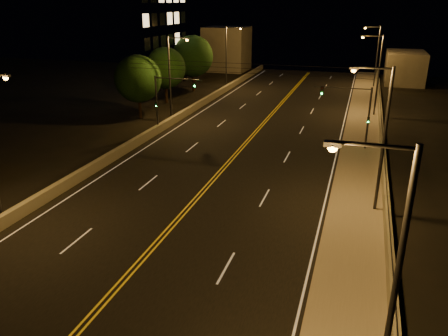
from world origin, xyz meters
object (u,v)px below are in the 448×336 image
(streetlight_0, at_px, (388,271))
(traffic_signal_left, at_px, (165,97))
(streetlight_6, at_px, (228,54))
(tree_2, at_px, (193,56))
(streetlight_3, at_px, (376,53))
(tree_1, at_px, (165,68))
(traffic_signal_right, at_px, (357,111))
(streetlight_2, at_px, (377,71))
(building_tower, at_px, (89,7))
(tree_0, at_px, (138,79))
(streetlight_1, at_px, (380,133))
(streetlight_5, at_px, (172,74))

(streetlight_0, distance_m, traffic_signal_left, 34.70)
(streetlight_6, xyz_separation_m, tree_2, (-4.53, -3.12, -0.21))
(streetlight_3, bearing_deg, tree_1, -143.54)
(traffic_signal_right, height_order, tree_1, tree_1)
(traffic_signal_left, xyz_separation_m, tree_1, (-6.13, 13.23, 0.88))
(streetlight_6, height_order, tree_2, streetlight_6)
(streetlight_2, bearing_deg, traffic_signal_right, -96.53)
(streetlight_2, relative_size, building_tower, 0.37)
(traffic_signal_right, distance_m, tree_1, 28.19)
(building_tower, distance_m, tree_0, 20.68)
(streetlight_3, height_order, traffic_signal_left, streetlight_3)
(streetlight_3, relative_size, streetlight_6, 1.00)
(streetlight_0, relative_size, tree_2, 1.14)
(streetlight_1, relative_size, tree_0, 1.29)
(streetlight_1, distance_m, streetlight_3, 45.57)
(streetlight_6, xyz_separation_m, tree_1, (-4.97, -11.97, -0.79))
(streetlight_5, distance_m, tree_0, 4.48)
(traffic_signal_left, bearing_deg, streetlight_1, -32.24)
(streetlight_3, relative_size, tree_2, 1.14)
(streetlight_5, distance_m, tree_1, 10.24)
(streetlight_0, distance_m, streetlight_2, 41.65)
(tree_0, bearing_deg, traffic_signal_right, -10.88)
(streetlight_2, xyz_separation_m, building_tower, (-40.05, 4.15, 6.68))
(streetlight_0, distance_m, traffic_signal_right, 28.19)
(streetlight_6, bearing_deg, streetlight_0, -68.07)
(streetlight_2, bearing_deg, traffic_signal_left, -146.27)
(tree_1, bearing_deg, streetlight_2, 0.70)
(building_tower, bearing_deg, streetlight_2, -5.92)
(streetlight_2, xyz_separation_m, streetlight_3, (0.00, 19.21, 0.00))
(building_tower, relative_size, tree_0, 3.47)
(streetlight_6, bearing_deg, tree_0, -102.06)
(streetlight_0, height_order, traffic_signal_right, streetlight_0)
(streetlight_2, distance_m, building_tower, 40.81)
(building_tower, bearing_deg, tree_0, -42.55)
(traffic_signal_left, bearing_deg, streetlight_2, 33.73)
(traffic_signal_right, height_order, traffic_signal_left, same)
(streetlight_1, xyz_separation_m, tree_0, (-25.84, 17.48, -0.81))
(streetlight_3, bearing_deg, streetlight_2, -90.00)
(streetlight_3, bearing_deg, streetlight_5, -127.03)
(streetlight_0, height_order, tree_1, streetlight_0)
(streetlight_2, xyz_separation_m, streetlight_5, (-21.46, -9.24, 0.00))
(streetlight_1, bearing_deg, streetlight_6, 119.44)
(streetlight_5, height_order, traffic_signal_right, streetlight_5)
(tree_0, relative_size, tree_1, 0.99)
(building_tower, bearing_deg, tree_1, -18.19)
(traffic_signal_right, relative_size, tree_1, 0.80)
(traffic_signal_right, bearing_deg, streetlight_0, -86.84)
(streetlight_3, xyz_separation_m, building_tower, (-40.05, -15.05, 6.68))
(traffic_signal_left, height_order, tree_0, tree_0)
(streetlight_1, height_order, traffic_signal_right, streetlight_1)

